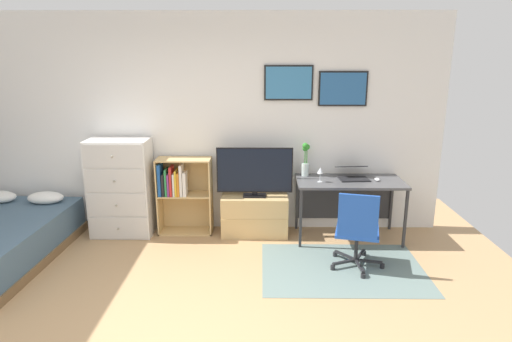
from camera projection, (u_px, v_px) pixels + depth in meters
ground_plane at (160, 341)px, 3.45m from camera, size 7.20×7.20×0.00m
wall_back_with_posters at (199, 124)px, 5.45m from camera, size 6.12×0.09×2.70m
area_rug at (342, 268)px, 4.63m from camera, size 1.70×1.20×0.01m
dresser at (121, 188)px, 5.39m from camera, size 0.74×0.46×1.21m
bookshelf at (180, 190)px, 5.46m from camera, size 0.67×0.30×0.96m
tv_stand at (255, 215)px, 5.48m from camera, size 0.82×0.41×0.50m
television at (255, 172)px, 5.31m from camera, size 0.93×0.16×0.61m
desk at (348, 189)px, 5.34m from camera, size 1.27×0.63×0.74m
office_chair at (357, 229)px, 4.50m from camera, size 0.58×0.57×0.86m
laptop at (353, 173)px, 5.31m from camera, size 0.38×0.41×0.16m
computer_mouse at (377, 179)px, 5.21m from camera, size 0.06×0.10×0.03m
bamboo_vase at (305, 160)px, 5.38m from camera, size 0.10×0.09×0.42m
wine_glass at (320, 171)px, 5.13m from camera, size 0.07×0.07×0.18m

